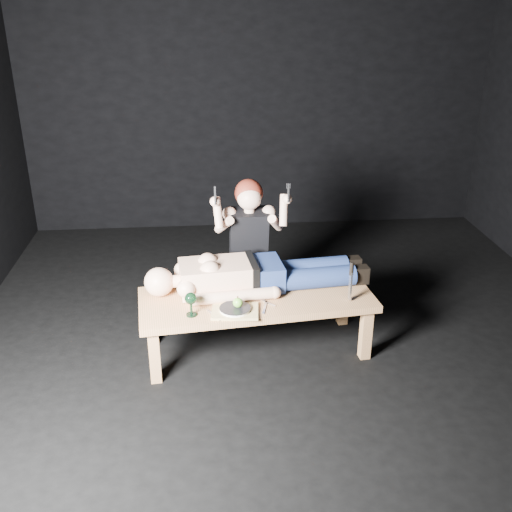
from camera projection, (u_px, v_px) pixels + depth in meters
name	position (u px, v px, depth m)	size (l,w,h in m)	color
ground	(286.00, 337.00, 4.59)	(5.00, 5.00, 0.00)	black
back_wall	(257.00, 92.00, 6.25)	(5.00, 5.00, 0.00)	black
table	(257.00, 323.00, 4.34)	(1.68, 0.63, 0.45)	#BC7D52
lying_man	(260.00, 270.00, 4.34)	(1.74, 0.53, 0.27)	tan
kneeling_woman	(248.00, 245.00, 4.72)	(0.65, 0.73, 1.22)	black
serving_tray	(235.00, 311.00, 4.04)	(0.32, 0.23, 0.02)	tan
plate	(235.00, 309.00, 4.03)	(0.21, 0.21, 0.02)	white
apple	(238.00, 303.00, 4.02)	(0.07, 0.07, 0.07)	#6BB033
goblet	(191.00, 304.00, 3.97)	(0.08, 0.08, 0.17)	black
fork_flat	(214.00, 315.00, 4.00)	(0.02, 0.18, 0.01)	#B2B2B7
knife_flat	(265.00, 308.00, 4.10)	(0.02, 0.18, 0.01)	#B2B2B7
spoon_flat	(266.00, 302.00, 4.17)	(0.02, 0.18, 0.01)	#B2B2B7
carving_knife	(351.00, 282.00, 4.13)	(0.04, 0.04, 0.30)	#B2B2B7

